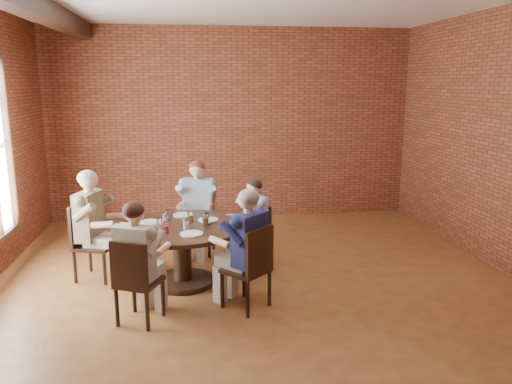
{
  "coord_description": "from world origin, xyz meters",
  "views": [
    {
      "loc": [
        -0.77,
        -5.5,
        2.44
      ],
      "look_at": [
        0.1,
        1.0,
        1.0
      ],
      "focal_mm": 35.0,
      "sensor_mm": 36.0,
      "label": 1
    }
  ],
  "objects": [
    {
      "name": "smartphone",
      "position": [
        -0.41,
        0.18,
        0.75
      ],
      "size": [
        0.07,
        0.14,
        0.01
      ],
      "primitive_type": "cube",
      "rotation": [
        0.0,
        0.0,
        -0.01
      ],
      "color": "black",
      "rests_on": "dining_table"
    },
    {
      "name": "glass_b",
      "position": [
        -0.79,
        0.48,
        0.82
      ],
      "size": [
        0.07,
        0.07,
        0.14
      ],
      "primitive_type": "cylinder",
      "color": "white",
      "rests_on": "dining_table"
    },
    {
      "name": "plate_c",
      "position": [
        -1.27,
        0.54,
        0.76
      ],
      "size": [
        0.26,
        0.26,
        0.01
      ],
      "primitive_type": "cylinder",
      "color": "white",
      "rests_on": "dining_table"
    },
    {
      "name": "glass_f",
      "position": [
        -1.07,
        0.05,
        0.82
      ],
      "size": [
        0.07,
        0.07,
        0.14
      ],
      "primitive_type": "cylinder",
      "color": "white",
      "rests_on": "dining_table"
    },
    {
      "name": "glass_a",
      "position": [
        -0.58,
        0.37,
        0.82
      ],
      "size": [
        0.07,
        0.07,
        0.14
      ],
      "primitive_type": "cylinder",
      "color": "white",
      "rests_on": "dining_table"
    },
    {
      "name": "glass_g",
      "position": [
        -0.84,
        0.19,
        0.82
      ],
      "size": [
        0.07,
        0.07,
        0.14
      ],
      "primitive_type": "cylinder",
      "color": "white",
      "rests_on": "dining_table"
    },
    {
      "name": "glass_e",
      "position": [
        -1.15,
        0.22,
        0.82
      ],
      "size": [
        0.07,
        0.07,
        0.14
      ],
      "primitive_type": "cylinder",
      "color": "white",
      "rests_on": "dining_table"
    },
    {
      "name": "glass_c",
      "position": [
        -1.06,
        0.61,
        0.82
      ],
      "size": [
        0.07,
        0.07,
        0.14
      ],
      "primitive_type": "cylinder",
      "color": "white",
      "rests_on": "dining_table"
    },
    {
      "name": "glass_d",
      "position": [
        -1.09,
        0.43,
        0.82
      ],
      "size": [
        0.07,
        0.07,
        0.14
      ],
      "primitive_type": "cylinder",
      "color": "white",
      "rests_on": "dining_table"
    },
    {
      "name": "glass_h",
      "position": [
        -0.6,
        0.36,
        0.82
      ],
      "size": [
        0.07,
        0.07,
        0.14
      ],
      "primitive_type": "cylinder",
      "color": "white",
      "rests_on": "dining_table"
    },
    {
      "name": "chair_e",
      "position": [
        -0.14,
        -0.45,
        0.51
      ],
      "size": [
        0.61,
        0.61,
        0.94
      ],
      "rotation": [
        0.0,
        0.0,
        3.89
      ],
      "color": "black",
      "rests_on": "floor"
    },
    {
      "name": "wall_back",
      "position": [
        0.0,
        3.5,
        1.7
      ],
      "size": [
        7.0,
        0.0,
        7.0
      ],
      "primitive_type": "plane",
      "rotation": [
        1.57,
        0.0,
        0.0
      ],
      "color": "brown",
      "rests_on": "ground"
    },
    {
      "name": "chair_c",
      "position": [
        -2.07,
        0.73,
        0.52
      ],
      "size": [
        0.56,
        0.56,
        0.97
      ],
      "rotation": [
        0.0,
        0.0,
        1.28
      ],
      "color": "black",
      "rests_on": "floor"
    },
    {
      "name": "diner_e",
      "position": [
        -0.2,
        -0.38,
        0.67
      ],
      "size": [
        0.83,
        0.84,
        1.34
      ],
      "primitive_type": null,
      "rotation": [
        0.0,
        0.0,
        3.89
      ],
      "color": "#1C1E4F",
      "rests_on": "floor"
    },
    {
      "name": "floor",
      "position": [
        0.0,
        0.0,
        0.0
      ],
      "size": [
        7.0,
        7.0,
        0.0
      ],
      "primitive_type": "plane",
      "color": "#98602F",
      "rests_on": "ground"
    },
    {
      "name": "plate_b",
      "position": [
        -0.88,
        0.82,
        0.76
      ],
      "size": [
        0.26,
        0.26,
        0.01
      ],
      "primitive_type": "cylinder",
      "color": "white",
      "rests_on": "dining_table"
    },
    {
      "name": "plate_d",
      "position": [
        -0.78,
        -0.02,
        0.76
      ],
      "size": [
        0.26,
        0.26,
        0.01
      ],
      "primitive_type": "cylinder",
      "color": "white",
      "rests_on": "dining_table"
    },
    {
      "name": "wall_front",
      "position": [
        0.0,
        -3.5,
        1.7
      ],
      "size": [
        7.0,
        0.0,
        7.0
      ],
      "primitive_type": "plane",
      "rotation": [
        -1.57,
        0.0,
        0.0
      ],
      "color": "brown",
      "rests_on": "ground"
    },
    {
      "name": "diner_c",
      "position": [
        -1.98,
        0.7,
        0.69
      ],
      "size": [
        0.82,
        0.73,
        1.39
      ],
      "primitive_type": null,
      "rotation": [
        0.0,
        0.0,
        1.28
      ],
      "color": "brown",
      "rests_on": "floor"
    },
    {
      "name": "diner_b",
      "position": [
        -0.68,
        1.48,
        0.68
      ],
      "size": [
        0.66,
        0.76,
        1.35
      ],
      "primitive_type": null,
      "rotation": [
        0.0,
        0.0,
        -0.19
      ],
      "color": "#889BAD",
      "rests_on": "floor"
    },
    {
      "name": "dining_table",
      "position": [
        -0.9,
        0.38,
        0.53
      ],
      "size": [
        1.54,
        1.54,
        0.75
      ],
      "color": "black",
      "rests_on": "floor"
    },
    {
      "name": "chair_d",
      "position": [
        -1.36,
        -0.65,
        0.5
      ],
      "size": [
        0.53,
        0.53,
        0.91
      ],
      "rotation": [
        0.0,
        0.0,
        2.72
      ],
      "color": "black",
      "rests_on": "floor"
    },
    {
      "name": "diner_d",
      "position": [
        -1.32,
        -0.57,
        0.64
      ],
      "size": [
        0.71,
        0.77,
        1.29
      ],
      "primitive_type": null,
      "rotation": [
        0.0,
        0.0,
        2.72
      ],
      "color": "#CCADA0",
      "rests_on": "floor"
    },
    {
      "name": "plate_a",
      "position": [
        -0.57,
        0.55,
        0.76
      ],
      "size": [
        0.26,
        0.26,
        0.01
      ],
      "primitive_type": "cylinder",
      "color": "white",
      "rests_on": "dining_table"
    },
    {
      "name": "chair_a",
      "position": [
        0.07,
        0.75,
        0.48
      ],
      "size": [
        0.48,
        0.48,
        0.88
      ],
      "rotation": [
        0.0,
        0.0,
        -1.2
      ],
      "color": "black",
      "rests_on": "floor"
    },
    {
      "name": "chair_b",
      "position": [
        -0.67,
        1.56,
        0.51
      ],
      "size": [
        0.51,
        0.51,
        0.95
      ],
      "rotation": [
        0.0,
        0.0,
        -0.19
      ],
      "color": "black",
      "rests_on": "floor"
    },
    {
      "name": "diner_a",
      "position": [
        0.01,
        0.73,
        0.61
      ],
      "size": [
        0.7,
        0.64,
        1.22
      ],
      "primitive_type": null,
      "rotation": [
        0.0,
        0.0,
        -1.2
      ],
      "color": "#4265AC",
      "rests_on": "floor"
    }
  ]
}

